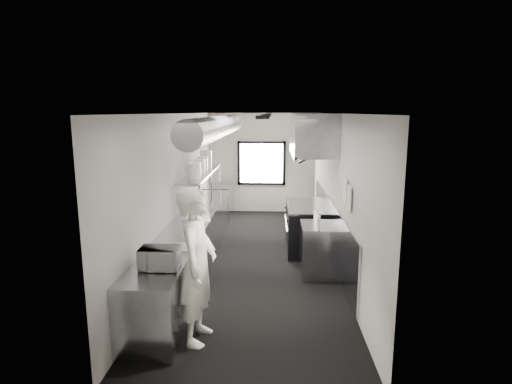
# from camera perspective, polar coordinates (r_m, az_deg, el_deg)

# --- Properties ---
(floor) EXTENTS (3.00, 8.00, 0.01)m
(floor) POSITION_cam_1_polar(r_m,az_deg,el_deg) (8.23, -0.04, -9.19)
(floor) COLOR black
(floor) RESTS_ON ground
(ceiling) EXTENTS (3.00, 8.00, 0.01)m
(ceiling) POSITION_cam_1_polar(r_m,az_deg,el_deg) (7.73, -0.04, 10.70)
(ceiling) COLOR silver
(ceiling) RESTS_ON wall_back
(wall_back) EXTENTS (3.00, 0.02, 2.80)m
(wall_back) POSITION_cam_1_polar(r_m,az_deg,el_deg) (11.81, 0.75, 3.97)
(wall_back) COLOR #BCB9B3
(wall_back) RESTS_ON floor
(wall_front) EXTENTS (3.00, 0.02, 2.80)m
(wall_front) POSITION_cam_1_polar(r_m,az_deg,el_deg) (4.00, -2.42, -10.05)
(wall_front) COLOR #BCB9B3
(wall_front) RESTS_ON floor
(wall_left) EXTENTS (0.02, 8.00, 2.80)m
(wall_left) POSITION_cam_1_polar(r_m,az_deg,el_deg) (8.06, -10.76, 0.51)
(wall_left) COLOR #BCB9B3
(wall_left) RESTS_ON floor
(wall_right) EXTENTS (0.02, 8.00, 2.80)m
(wall_right) POSITION_cam_1_polar(r_m,az_deg,el_deg) (7.94, 10.84, 0.35)
(wall_right) COLOR #BCB9B3
(wall_right) RESTS_ON floor
(wall_cladding) EXTENTS (0.03, 5.50, 1.10)m
(wall_cladding) POSITION_cam_1_polar(r_m,az_deg,el_deg) (8.42, 10.20, -4.97)
(wall_cladding) COLOR #90939D
(wall_cladding) RESTS_ON wall_right
(hvac_duct) EXTENTS (0.40, 6.40, 0.40)m
(hvac_duct) POSITION_cam_1_polar(r_m,az_deg,el_deg) (8.19, -4.89, 8.92)
(hvac_duct) COLOR gray
(hvac_duct) RESTS_ON ceiling
(service_window) EXTENTS (1.36, 0.05, 1.25)m
(service_window) POSITION_cam_1_polar(r_m,az_deg,el_deg) (11.78, 0.75, 3.95)
(service_window) COLOR white
(service_window) RESTS_ON wall_back
(exhaust_hood) EXTENTS (0.81, 2.20, 0.88)m
(exhaust_hood) POSITION_cam_1_polar(r_m,az_deg,el_deg) (8.47, 7.66, 7.85)
(exhaust_hood) COLOR #90939D
(exhaust_hood) RESTS_ON ceiling
(prep_counter) EXTENTS (0.70, 6.00, 0.90)m
(prep_counter) POSITION_cam_1_polar(r_m,az_deg,el_deg) (7.74, -8.80, -7.11)
(prep_counter) COLOR #90939D
(prep_counter) RESTS_ON floor
(pass_shelf) EXTENTS (0.45, 3.00, 0.68)m
(pass_shelf) POSITION_cam_1_polar(r_m,az_deg,el_deg) (8.94, -7.43, 2.50)
(pass_shelf) COLOR #90939D
(pass_shelf) RESTS_ON prep_counter
(range) EXTENTS (0.88, 1.60, 0.94)m
(range) POSITION_cam_1_polar(r_m,az_deg,el_deg) (8.78, 6.96, -4.77)
(range) COLOR black
(range) RESTS_ON floor
(bottle_station) EXTENTS (0.65, 0.80, 0.90)m
(bottle_station) POSITION_cam_1_polar(r_m,az_deg,el_deg) (7.46, 8.68, -7.82)
(bottle_station) COLOR #90939D
(bottle_station) RESTS_ON floor
(far_work_table) EXTENTS (0.70, 1.20, 0.90)m
(far_work_table) POSITION_cam_1_polar(r_m,az_deg,el_deg) (11.27, -5.22, -1.31)
(far_work_table) COLOR #90939D
(far_work_table) RESTS_ON floor
(notice_sheet_a) EXTENTS (0.02, 0.28, 0.38)m
(notice_sheet_a) POSITION_cam_1_polar(r_m,az_deg,el_deg) (6.74, 12.13, 0.15)
(notice_sheet_a) COLOR silver
(notice_sheet_a) RESTS_ON wall_right
(notice_sheet_b) EXTENTS (0.02, 0.28, 0.38)m
(notice_sheet_b) POSITION_cam_1_polar(r_m,az_deg,el_deg) (6.41, 12.63, -0.88)
(notice_sheet_b) COLOR silver
(notice_sheet_b) RESTS_ON wall_right
(line_cook) EXTENTS (0.52, 0.75, 1.95)m
(line_cook) POSITION_cam_1_polar(r_m,az_deg,el_deg) (5.23, -8.06, -9.97)
(line_cook) COLOR white
(line_cook) RESTS_ON floor
(microwave) EXTENTS (0.46, 0.35, 0.27)m
(microwave) POSITION_cam_1_polar(r_m,az_deg,el_deg) (5.39, -13.05, -8.81)
(microwave) COLOR silver
(microwave) RESTS_ON prep_counter
(deli_tub_a) EXTENTS (0.16, 0.16, 0.09)m
(deli_tub_a) POSITION_cam_1_polar(r_m,az_deg,el_deg) (5.81, -14.03, -8.36)
(deli_tub_a) COLOR #B4BAAC
(deli_tub_a) RESTS_ON prep_counter
(deli_tub_b) EXTENTS (0.16, 0.16, 0.11)m
(deli_tub_b) POSITION_cam_1_polar(r_m,az_deg,el_deg) (5.73, -14.85, -8.57)
(deli_tub_b) COLOR #B4BAAC
(deli_tub_b) RESTS_ON prep_counter
(newspaper) EXTENTS (0.39, 0.45, 0.01)m
(newspaper) POSITION_cam_1_polar(r_m,az_deg,el_deg) (6.18, -10.16, -7.40)
(newspaper) COLOR silver
(newspaper) RESTS_ON prep_counter
(small_plate) EXTENTS (0.22, 0.22, 0.01)m
(small_plate) POSITION_cam_1_polar(r_m,az_deg,el_deg) (6.85, -9.16, -5.53)
(small_plate) COLOR white
(small_plate) RESTS_ON prep_counter
(pastry) EXTENTS (0.08, 0.08, 0.08)m
(pastry) POSITION_cam_1_polar(r_m,az_deg,el_deg) (6.83, -9.17, -5.15)
(pastry) COLOR tan
(pastry) RESTS_ON small_plate
(cutting_board) EXTENTS (0.54, 0.67, 0.02)m
(cutting_board) POSITION_cam_1_polar(r_m,az_deg,el_deg) (7.77, -7.96, -3.49)
(cutting_board) COLOR white
(cutting_board) RESTS_ON prep_counter
(knife_block) EXTENTS (0.17, 0.24, 0.24)m
(knife_block) POSITION_cam_1_polar(r_m,az_deg,el_deg) (8.38, -8.78, -1.69)
(knife_block) COLOR #542C1D
(knife_block) RESTS_ON prep_counter
(plate_stack_a) EXTENTS (0.29, 0.29, 0.30)m
(plate_stack_a) POSITION_cam_1_polar(r_m,az_deg,el_deg) (8.15, -8.44, 2.95)
(plate_stack_a) COLOR white
(plate_stack_a) RESTS_ON pass_shelf
(plate_stack_b) EXTENTS (0.31, 0.31, 0.30)m
(plate_stack_b) POSITION_cam_1_polar(r_m,az_deg,el_deg) (8.74, -7.74, 3.53)
(plate_stack_b) COLOR white
(plate_stack_b) RESTS_ON pass_shelf
(plate_stack_c) EXTENTS (0.29, 0.29, 0.33)m
(plate_stack_c) POSITION_cam_1_polar(r_m,az_deg,el_deg) (8.97, -7.35, 3.82)
(plate_stack_c) COLOR white
(plate_stack_c) RESTS_ON pass_shelf
(plate_stack_d) EXTENTS (0.34, 0.34, 0.41)m
(plate_stack_d) POSITION_cam_1_polar(r_m,az_deg,el_deg) (9.47, -6.86, 4.46)
(plate_stack_d) COLOR white
(plate_stack_d) RESTS_ON pass_shelf
(squeeze_bottle_a) EXTENTS (0.08, 0.08, 0.19)m
(squeeze_bottle_a) POSITION_cam_1_polar(r_m,az_deg,el_deg) (7.00, 8.43, -4.41)
(squeeze_bottle_a) COLOR white
(squeeze_bottle_a) RESTS_ON bottle_station
(squeeze_bottle_b) EXTENTS (0.08, 0.08, 0.20)m
(squeeze_bottle_b) POSITION_cam_1_polar(r_m,az_deg,el_deg) (7.17, 8.54, -3.98)
(squeeze_bottle_b) COLOR white
(squeeze_bottle_b) RESTS_ON bottle_station
(squeeze_bottle_c) EXTENTS (0.07, 0.07, 0.16)m
(squeeze_bottle_c) POSITION_cam_1_polar(r_m,az_deg,el_deg) (7.34, 8.31, -3.78)
(squeeze_bottle_c) COLOR white
(squeeze_bottle_c) RESTS_ON bottle_station
(squeeze_bottle_d) EXTENTS (0.07, 0.07, 0.19)m
(squeeze_bottle_d) POSITION_cam_1_polar(r_m,az_deg,el_deg) (7.47, 8.36, -3.43)
(squeeze_bottle_d) COLOR white
(squeeze_bottle_d) RESTS_ON bottle_station
(squeeze_bottle_e) EXTENTS (0.07, 0.07, 0.18)m
(squeeze_bottle_e) POSITION_cam_1_polar(r_m,az_deg,el_deg) (7.62, 8.14, -3.16)
(squeeze_bottle_e) COLOR white
(squeeze_bottle_e) RESTS_ON bottle_station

